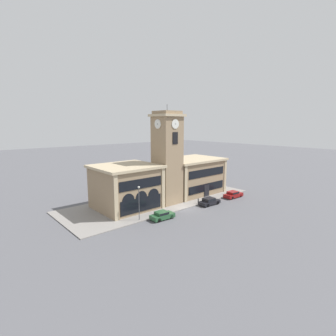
# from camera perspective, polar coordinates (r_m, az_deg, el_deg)

# --- Properties ---
(ground_plane) EXTENTS (300.00, 300.00, 0.00)m
(ground_plane) POSITION_cam_1_polar(r_m,az_deg,el_deg) (48.63, 3.76, -8.92)
(ground_plane) COLOR #56565B
(sidewalk_kerb) EXTENTS (39.58, 14.49, 0.15)m
(sidewalk_kerb) POSITION_cam_1_polar(r_m,az_deg,el_deg) (53.74, -1.73, -7.02)
(sidewalk_kerb) COLOR gray
(sidewalk_kerb) RESTS_ON ground_plane
(clock_tower) EXTENTS (5.16, 5.16, 19.01)m
(clock_tower) POSITION_cam_1_polar(r_m,az_deg,el_deg) (50.25, -0.19, 2.18)
(clock_tower) COLOR #937A5B
(clock_tower) RESTS_ON ground_plane
(town_hall_left_wing) EXTENTS (11.14, 10.37, 8.05)m
(town_hall_left_wing) POSITION_cam_1_polar(r_m,az_deg,el_deg) (48.65, -9.12, -4.05)
(town_hall_left_wing) COLOR #937A5B
(town_hall_left_wing) RESTS_ON ground_plane
(town_hall_right_wing) EXTENTS (13.96, 10.37, 7.83)m
(town_hall_right_wing) POSITION_cam_1_polar(r_m,az_deg,el_deg) (59.13, 4.90, -1.66)
(town_hall_right_wing) COLOR #937A5B
(town_hall_right_wing) RESTS_ON ground_plane
(parked_car_near) EXTENTS (4.12, 2.00, 1.35)m
(parked_car_near) POSITION_cam_1_polar(r_m,az_deg,el_deg) (43.41, -1.29, -10.22)
(parked_car_near) COLOR #285633
(parked_car_near) RESTS_ON ground_plane
(parked_car_mid) EXTENTS (4.43, 2.06, 1.40)m
(parked_car_mid) POSITION_cam_1_polar(r_m,az_deg,el_deg) (51.38, 8.96, -7.15)
(parked_car_mid) COLOR black
(parked_car_mid) RESTS_ON ground_plane
(parked_car_far) EXTENTS (4.52, 2.11, 1.36)m
(parked_car_far) POSITION_cam_1_polar(r_m,az_deg,el_deg) (57.37, 14.00, -5.57)
(parked_car_far) COLOR maroon
(parked_car_far) RESTS_ON ground_plane
(street_lamp) EXTENTS (0.36, 0.36, 5.55)m
(street_lamp) POSITION_cam_1_polar(r_m,az_deg,el_deg) (42.17, -6.35, -6.44)
(street_lamp) COLOR #4C4C51
(street_lamp) RESTS_ON sidewalk_kerb
(bollard) EXTENTS (0.18, 0.18, 1.06)m
(bollard) POSITION_cam_1_polar(r_m,az_deg,el_deg) (51.44, 6.59, -7.15)
(bollard) COLOR black
(bollard) RESTS_ON sidewalk_kerb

